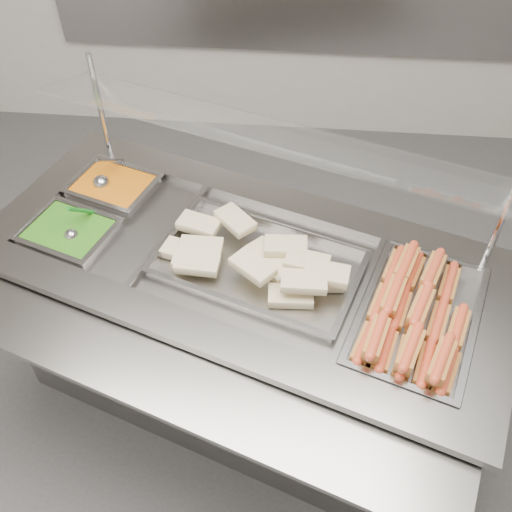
# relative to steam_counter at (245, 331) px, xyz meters

# --- Properties ---
(ground) EXTENTS (6.00, 6.00, 0.00)m
(ground) POSITION_rel_steam_counter_xyz_m (0.13, -0.38, -0.44)
(ground) COLOR #505053
(ground) RESTS_ON ground
(steam_counter) EXTENTS (2.01, 1.37, 0.88)m
(steam_counter) POSITION_rel_steam_counter_xyz_m (0.00, 0.00, 0.00)
(steam_counter) COLOR slate
(steam_counter) RESTS_ON ground
(tray_rail) EXTENTS (1.75, 0.90, 0.05)m
(tray_rail) POSITION_rel_steam_counter_xyz_m (-0.16, -0.47, 0.39)
(tray_rail) COLOR gray
(tray_rail) RESTS_ON steam_counter
(sneeze_guard) EXTENTS (1.63, 0.80, 0.43)m
(sneeze_guard) POSITION_rel_steam_counter_xyz_m (0.07, 0.20, 0.80)
(sneeze_guard) COLOR silver
(sneeze_guard) RESTS_ON steam_counter
(pan_hotdogs) EXTENTS (0.49, 0.62, 0.10)m
(pan_hotdogs) POSITION_rel_steam_counter_xyz_m (0.58, -0.20, 0.40)
(pan_hotdogs) COLOR gray
(pan_hotdogs) RESTS_ON steam_counter
(pan_wraps) EXTENTS (0.76, 0.59, 0.07)m
(pan_wraps) POSITION_rel_steam_counter_xyz_m (0.06, -0.02, 0.42)
(pan_wraps) COLOR gray
(pan_wraps) RESTS_ON steam_counter
(pan_beans) EXTENTS (0.36, 0.32, 0.10)m
(pan_beans) POSITION_rel_steam_counter_xyz_m (-0.55, 0.34, 0.40)
(pan_beans) COLOR gray
(pan_beans) RESTS_ON steam_counter
(pan_peas) EXTENTS (0.36, 0.32, 0.10)m
(pan_peas) POSITION_rel_steam_counter_xyz_m (-0.65, 0.07, 0.40)
(pan_peas) COLOR gray
(pan_peas) RESTS_ON steam_counter
(hotdogs_in_buns) EXTENTS (0.39, 0.57, 0.12)m
(hotdogs_in_buns) POSITION_rel_steam_counter_xyz_m (0.56, -0.21, 0.45)
(hotdogs_in_buns) COLOR #9A4C20
(hotdogs_in_buns) RESTS_ON pan_hotdogs
(tortilla_wraps) EXTENTS (0.66, 0.41, 0.10)m
(tortilla_wraps) POSITION_rel_steam_counter_xyz_m (0.07, -0.03, 0.46)
(tortilla_wraps) COLOR tan
(tortilla_wraps) RESTS_ON pan_wraps
(ladle) EXTENTS (0.09, 0.18, 0.15)m
(ladle) POSITION_rel_steam_counter_xyz_m (-0.59, 0.34, 0.45)
(ladle) COLOR #A8A7AC
(ladle) RESTS_ON pan_beans
(serving_spoon) EXTENTS (0.08, 0.16, 0.15)m
(serving_spoon) POSITION_rel_steam_counter_xyz_m (-0.62, 0.06, 0.45)
(serving_spoon) COLOR #A8A7AC
(serving_spoon) RESTS_ON pan_peas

